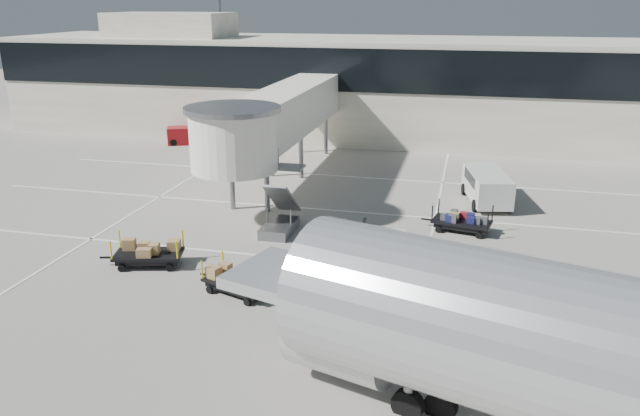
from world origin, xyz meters
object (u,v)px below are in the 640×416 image
(baggage_tug, at_px, (380,242))
(minivan, at_px, (486,184))
(belt_loader, at_px, (190,135))
(suitcase_cart, at_px, (462,222))
(box_cart_far, at_px, (147,255))
(ground_worker, at_px, (340,267))
(box_cart_near, at_px, (240,282))

(baggage_tug, xyz_separation_m, minivan, (4.74, 9.01, 0.52))
(minivan, bearing_deg, belt_loader, 144.03)
(minivan, bearing_deg, suitcase_cart, -114.72)
(baggage_tug, relative_size, box_cart_far, 0.67)
(ground_worker, relative_size, minivan, 0.39)
(baggage_tug, bearing_deg, box_cart_near, -135.57)
(belt_loader, bearing_deg, ground_worker, -76.69)
(box_cart_near, bearing_deg, belt_loader, 138.13)
(baggage_tug, distance_m, box_cart_far, 10.30)
(suitcase_cart, distance_m, box_cart_far, 15.17)
(suitcase_cart, bearing_deg, box_cart_far, -139.37)
(suitcase_cart, xyz_separation_m, box_cart_near, (-8.28, -9.18, 0.02))
(minivan, bearing_deg, box_cart_far, -150.34)
(box_cart_far, relative_size, ground_worker, 1.86)
(box_cart_far, xyz_separation_m, belt_loader, (-8.61, 22.97, 0.18))
(suitcase_cart, height_order, belt_loader, belt_loader)
(box_cart_far, bearing_deg, belt_loader, 95.78)
(box_cart_far, height_order, ground_worker, ground_worker)
(baggage_tug, distance_m, box_cart_near, 7.14)
(ground_worker, bearing_deg, box_cart_far, 167.86)
(box_cart_far, relative_size, belt_loader, 0.92)
(belt_loader, bearing_deg, baggage_tug, -69.73)
(baggage_tug, bearing_deg, suitcase_cart, 42.90)
(suitcase_cart, relative_size, box_cart_far, 0.98)
(suitcase_cart, relative_size, belt_loader, 0.90)
(suitcase_cart, distance_m, box_cart_near, 12.36)
(box_cart_near, xyz_separation_m, belt_loader, (-13.50, 24.63, 0.16))
(minivan, bearing_deg, baggage_tug, -129.62)
(suitcase_cart, distance_m, belt_loader, 26.70)
(baggage_tug, xyz_separation_m, suitcase_cart, (3.56, 3.82, -0.06))
(box_cart_near, distance_m, belt_loader, 28.08)
(suitcase_cart, height_order, ground_worker, ground_worker)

